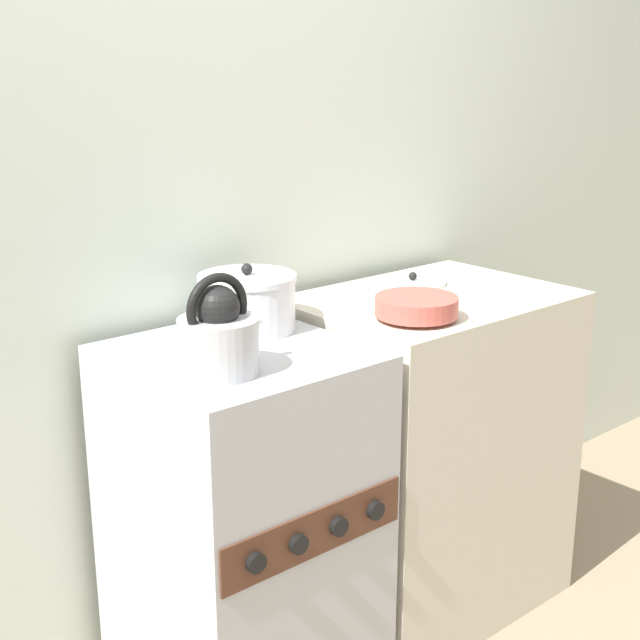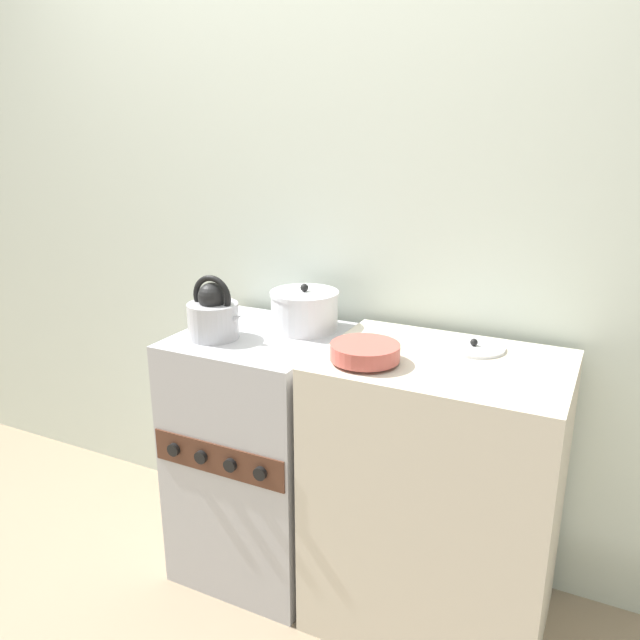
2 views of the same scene
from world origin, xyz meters
TOP-DOWN VIEW (x-y plane):
  - ground_plane at (0.00, 0.00)m, footprint 12.00×12.00m
  - wall_back at (0.00, 0.61)m, footprint 7.00×0.06m
  - stove at (0.00, 0.27)m, footprint 0.52×0.57m
  - counter at (0.66, 0.27)m, footprint 0.74×0.54m
  - kettle at (-0.12, 0.17)m, footprint 0.21×0.17m
  - cooking_pot at (0.12, 0.39)m, footprint 0.24×0.24m
  - enamel_bowl at (0.45, 0.14)m, footprint 0.21×0.21m
  - loose_pot_lid at (0.71, 0.40)m, footprint 0.19×0.19m

SIDE VIEW (x-z plane):
  - ground_plane at x=0.00m, z-range 0.00..0.00m
  - stove at x=0.00m, z-range 0.00..0.92m
  - counter at x=0.66m, z-range 0.00..0.93m
  - loose_pot_lid at x=0.71m, z-range 0.92..0.96m
  - enamel_bowl at x=0.45m, z-range 0.94..1.00m
  - cooking_pot at x=0.12m, z-range 0.90..1.07m
  - kettle at x=-0.12m, z-range 0.89..1.11m
  - wall_back at x=0.00m, z-range 0.00..2.50m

